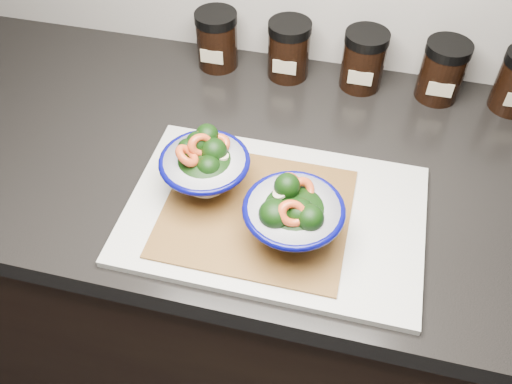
% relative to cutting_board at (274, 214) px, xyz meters
% --- Properties ---
extents(cabinet, '(3.43, 0.58, 0.86)m').
position_rel_cutting_board_xyz_m(cabinet, '(0.16, 0.12, -0.48)').
color(cabinet, black).
rests_on(cabinet, ground).
extents(countertop, '(3.50, 0.60, 0.04)m').
position_rel_cutting_board_xyz_m(countertop, '(0.16, 0.12, -0.03)').
color(countertop, black).
rests_on(countertop, cabinet).
extents(cutting_board, '(0.45, 0.30, 0.01)m').
position_rel_cutting_board_xyz_m(cutting_board, '(0.00, 0.00, 0.00)').
color(cutting_board, beige).
rests_on(cutting_board, countertop).
extents(bamboo_mat, '(0.28, 0.24, 0.00)m').
position_rel_cutting_board_xyz_m(bamboo_mat, '(-0.03, -0.01, 0.01)').
color(bamboo_mat, '#97602D').
rests_on(bamboo_mat, cutting_board).
extents(bowl_left, '(0.14, 0.14, 0.11)m').
position_rel_cutting_board_xyz_m(bowl_left, '(-0.11, 0.02, 0.05)').
color(bowl_left, white).
rests_on(bowl_left, bamboo_mat).
extents(bowl_right, '(0.14, 0.14, 0.10)m').
position_rel_cutting_board_xyz_m(bowl_right, '(0.03, -0.04, 0.06)').
color(bowl_right, white).
rests_on(bowl_right, bamboo_mat).
extents(spice_jar_a, '(0.08, 0.08, 0.11)m').
position_rel_cutting_board_xyz_m(spice_jar_a, '(-0.20, 0.36, 0.05)').
color(spice_jar_a, black).
rests_on(spice_jar_a, countertop).
extents(spice_jar_b, '(0.08, 0.08, 0.11)m').
position_rel_cutting_board_xyz_m(spice_jar_b, '(-0.05, 0.36, 0.05)').
color(spice_jar_b, black).
rests_on(spice_jar_b, countertop).
extents(spice_jar_c, '(0.08, 0.08, 0.11)m').
position_rel_cutting_board_xyz_m(spice_jar_c, '(0.09, 0.36, 0.05)').
color(spice_jar_c, black).
rests_on(spice_jar_c, countertop).
extents(spice_jar_d, '(0.08, 0.08, 0.11)m').
position_rel_cutting_board_xyz_m(spice_jar_d, '(0.23, 0.36, 0.05)').
color(spice_jar_d, black).
rests_on(spice_jar_d, countertop).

